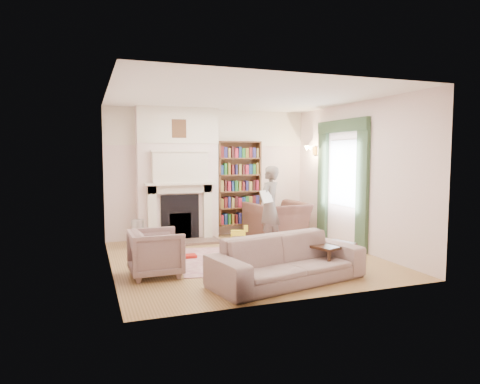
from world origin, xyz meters
name	(u,v)px	position (x,y,z in m)	size (l,w,h in m)	color
floor	(245,258)	(0.00, 0.00, 0.00)	(4.50, 4.50, 0.00)	brown
ceiling	(245,97)	(0.00, 0.00, 2.80)	(4.50, 4.50, 0.00)	white
wall_back	(209,173)	(0.00, 2.25, 1.40)	(4.50, 4.50, 0.00)	white
wall_front	(309,189)	(0.00, -2.25, 1.40)	(4.50, 4.50, 0.00)	white
wall_left	(109,182)	(-2.25, 0.00, 1.40)	(4.50, 4.50, 0.00)	white
wall_right	(355,177)	(2.25, 0.00, 1.40)	(4.50, 4.50, 0.00)	white
fireplace	(178,175)	(-0.75, 2.05, 1.39)	(1.70, 0.58, 2.80)	white
bookcase	(239,183)	(0.65, 2.12, 1.18)	(1.00, 0.24, 1.85)	brown
window	(343,173)	(2.23, 0.40, 1.45)	(0.02, 0.90, 1.30)	silver
curtain_left	(362,188)	(2.20, -0.30, 1.20)	(0.07, 0.32, 2.40)	#324D34
curtain_right	(323,183)	(2.20, 1.10, 1.20)	(0.07, 0.32, 2.40)	#324D34
pelmet	(342,126)	(2.19, 0.40, 2.38)	(0.09, 1.70, 0.24)	#324D34
wall_sconce	(307,151)	(2.03, 1.50, 1.90)	(0.20, 0.24, 0.24)	gold
rug	(257,259)	(0.19, -0.11, 0.01)	(2.62, 2.02, 0.01)	beige
armchair_reading	(277,221)	(1.29, 1.44, 0.39)	(1.20, 1.05, 0.78)	#4B2C28
armchair_left	(156,253)	(-1.63, -0.55, 0.35)	(0.75, 0.77, 0.70)	gray
sofa	(287,260)	(0.08, -1.53, 0.33)	(2.26, 0.88, 0.66)	#9E9582
man_reading	(269,206)	(0.84, 0.84, 0.80)	(0.58, 0.38, 1.60)	#60564D
newspaper	(266,196)	(0.69, 0.64, 1.01)	(0.36, 0.02, 0.25)	silver
coffee_table	(331,258)	(0.94, -1.30, 0.23)	(0.70, 0.45, 0.45)	#321E11
paraffin_heater	(138,234)	(-1.67, 1.53, 0.28)	(0.24, 0.24, 0.55)	#A8ABB0
rocking_horse	(238,235)	(0.26, 1.08, 0.20)	(0.46, 0.18, 0.40)	yellow
board_game	(232,258)	(-0.25, -0.02, 0.03)	(0.40, 0.40, 0.03)	#E2C84F
game_box_lid	(188,256)	(-0.94, 0.35, 0.04)	(0.30, 0.20, 0.05)	#A71B13
comic_annuals	(266,262)	(0.21, -0.44, 0.02)	(0.47, 0.55, 0.02)	red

